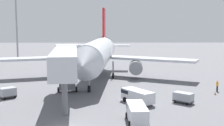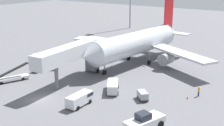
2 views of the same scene
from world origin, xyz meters
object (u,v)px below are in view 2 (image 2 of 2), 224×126
object	(u,v)px
service_van_mid_right	(80,99)
safety_cone_alpha	(187,98)
service_van_rear_right	(43,56)
airplane_at_gate	(138,43)
ground_crew_worker_foreground	(199,91)
service_van_far_center	(113,86)
pushback_tug	(144,122)
baggage_cart_near_left	(37,69)
jet_bridge	(74,53)
baggage_cart_far_left	(143,95)
baggage_cart_near_right	(53,66)
belt_loader_truck	(11,78)

from	to	relation	value
service_van_mid_right	safety_cone_alpha	distance (m)	18.39
service_van_rear_right	safety_cone_alpha	xyz separation A→B (m)	(38.12, -1.96, -0.94)
service_van_mid_right	airplane_at_gate	bearing A→B (deg)	100.81
ground_crew_worker_foreground	service_van_far_center	bearing A→B (deg)	-153.27
pushback_tug	baggage_cart_near_left	world-z (taller)	pushback_tug
airplane_at_gate	service_van_far_center	distance (m)	19.95
pushback_tug	baggage_cart_near_left	bearing A→B (deg)	164.33
service_van_mid_right	baggage_cart_near_left	bearing A→B (deg)	157.75
service_van_rear_right	baggage_cart_near_left	distance (m)	8.56
jet_bridge	service_van_mid_right	size ratio (longest dim) A/B	3.83
airplane_at_gate	baggage_cart_near_left	distance (m)	23.98
airplane_at_gate	jet_bridge	world-z (taller)	airplane_at_gate
baggage_cart_near_left	ground_crew_worker_foreground	bearing A→B (deg)	11.59
service_van_far_center	safety_cone_alpha	size ratio (longest dim) A/B	10.73
service_van_far_center	ground_crew_worker_foreground	distance (m)	15.23
airplane_at_gate	service_van_rear_right	bearing A→B (deg)	-148.50
service_van_far_center	ground_crew_worker_foreground	bearing A→B (deg)	26.73
airplane_at_gate	safety_cone_alpha	distance (m)	23.63
baggage_cart_far_left	ground_crew_worker_foreground	bearing A→B (deg)	43.87
airplane_at_gate	service_van_far_center	xyz separation A→B (m)	(5.92, -18.64, -3.90)
baggage_cart_near_left	safety_cone_alpha	size ratio (longest dim) A/B	5.09
pushback_tug	service_van_far_center	xyz separation A→B (m)	(-11.75, 9.08, -0.12)
service_van_mid_right	baggage_cart_near_left	world-z (taller)	service_van_mid_right
service_van_rear_right	service_van_mid_right	world-z (taller)	service_van_rear_right
service_van_rear_right	baggage_cart_near_right	bearing A→B (deg)	-26.06
baggage_cart_near_right	service_van_mid_right	bearing A→B (deg)	-32.17
jet_bridge	service_van_far_center	bearing A→B (deg)	-3.25
airplane_at_gate	jet_bridge	distance (m)	18.49
service_van_far_center	service_van_rear_right	world-z (taller)	service_van_rear_right
jet_bridge	pushback_tug	xyz separation A→B (m)	(21.43, -9.62, -4.49)
service_van_far_center	service_van_mid_right	distance (m)	8.09
pushback_tug	ground_crew_worker_foreground	xyz separation A→B (m)	(1.85, 15.92, -0.22)
airplane_at_gate	baggage_cart_near_right	world-z (taller)	airplane_at_gate
service_van_mid_right	baggage_cart_far_left	xyz separation A→B (m)	(7.17, 7.93, -0.33)
airplane_at_gate	safety_cone_alpha	world-z (taller)	airplane_at_gate
baggage_cart_near_left	baggage_cart_far_left	xyz separation A→B (m)	(26.62, -0.03, 0.08)
jet_bridge	service_van_mid_right	distance (m)	13.15
baggage_cart_far_left	pushback_tug	bearing A→B (deg)	-58.90
service_van_mid_right	safety_cone_alpha	bearing A→B (deg)	43.56
baggage_cart_far_left	ground_crew_worker_foreground	distance (m)	10.06
belt_loader_truck	ground_crew_worker_foreground	world-z (taller)	belt_loader_truck
baggage_cart_near_right	belt_loader_truck	bearing A→B (deg)	-95.93
service_van_mid_right	baggage_cart_far_left	world-z (taller)	service_van_mid_right
belt_loader_truck	baggage_cart_near_left	size ratio (longest dim) A/B	2.94
airplane_at_gate	safety_cone_alpha	bearing A→B (deg)	-37.32
service_van_rear_right	baggage_cart_far_left	xyz separation A→B (m)	(31.98, -6.68, -0.37)
baggage_cart_near_left	safety_cone_alpha	bearing A→B (deg)	8.17
belt_loader_truck	baggage_cart_near_right	size ratio (longest dim) A/B	2.80
pushback_tug	belt_loader_truck	distance (m)	31.44
jet_bridge	belt_loader_truck	distance (m)	13.64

